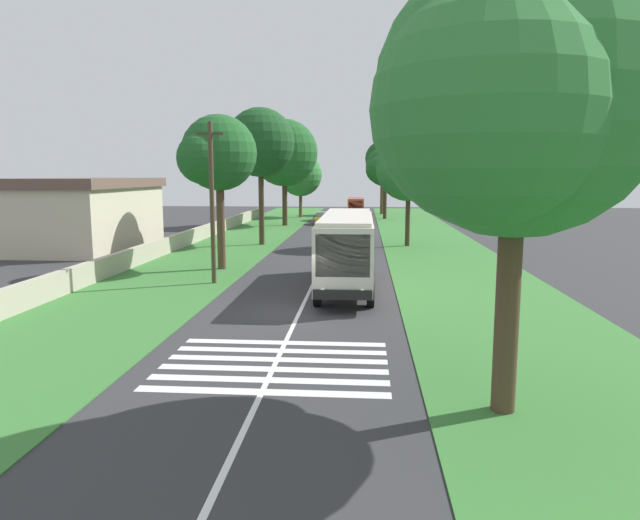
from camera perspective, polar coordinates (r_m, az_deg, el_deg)
The scene contains 21 objects.
ground at distance 23.95m, azimuth -2.06°, elevation -5.24°, with size 160.00×160.00×0.00m, color #333335.
grass_verge_left at distance 40.03m, azimuth -11.36°, elevation 0.17°, with size 120.00×8.00×0.04m, color #387533.
grass_verge_right at distance 38.94m, azimuth 12.55°, elevation -0.09°, with size 120.00×8.00×0.04m, color #387533.
centre_line at distance 38.63m, azimuth 0.43°, elevation 0.02°, with size 110.00×0.16×0.01m, color silver.
coach_bus at distance 28.56m, azimuth 2.68°, elevation 1.36°, with size 11.16×2.62×3.73m.
zebra_crossing at distance 17.68m, azimuth -4.48°, elevation -10.26°, with size 4.95×6.80×0.01m.
trailing_car_0 at distance 49.02m, azimuth 3.45°, elevation 2.58°, with size 4.30×1.78×1.43m.
trailing_car_1 at distance 57.19m, azimuth 3.80°, elevation 3.41°, with size 4.30×1.78×1.43m.
trailing_car_2 at distance 66.65m, azimuth 0.39°, elevation 4.14°, with size 4.30×1.78×1.43m.
trailing_minibus_0 at distance 78.14m, azimuth 3.60°, elevation 5.41°, with size 6.00×2.14×2.53m.
roadside_tree_left_0 at distance 34.86m, azimuth -10.19°, elevation 10.17°, with size 5.30×4.46×9.14m.
roadside_tree_left_1 at distance 47.07m, azimuth -6.03°, elevation 11.29°, with size 6.71×5.48×10.92m.
roadside_tree_left_2 at distance 64.97m, azimuth -3.63°, elevation 10.36°, with size 8.90×7.38×11.72m.
roadside_tree_left_3 at distance 77.07m, azimuth -2.04°, elevation 8.35°, with size 6.71×5.73×8.52m.
roadside_tree_right_0 at distance 74.78m, azimuth 6.39°, elevation 9.05°, with size 6.23×5.06×9.18m.
roadside_tree_right_1 at distance 84.05m, azimuth 6.15°, elevation 9.87°, with size 5.83×5.03×10.47m.
roadside_tree_right_2 at distance 46.10m, azimuth 8.61°, elevation 8.82°, with size 6.04×5.18×8.73m.
roadside_tree_right_3 at distance 13.79m, azimuth 18.18°, elevation 14.60°, with size 7.72×6.53×10.62m.
utility_pole at distance 30.25m, azimuth -10.66°, elevation 5.77°, with size 0.24×1.40×8.29m.
roadside_wall at distance 45.69m, azimuth -13.80°, elevation 1.86°, with size 70.00×0.40×1.16m, color #B2A893.
roadside_building at distance 48.13m, azimuth -21.74°, elevation 4.37°, with size 14.16×7.15×5.41m.
Camera 1 is at (-23.12, -2.63, 5.67)m, focal length 32.27 mm.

